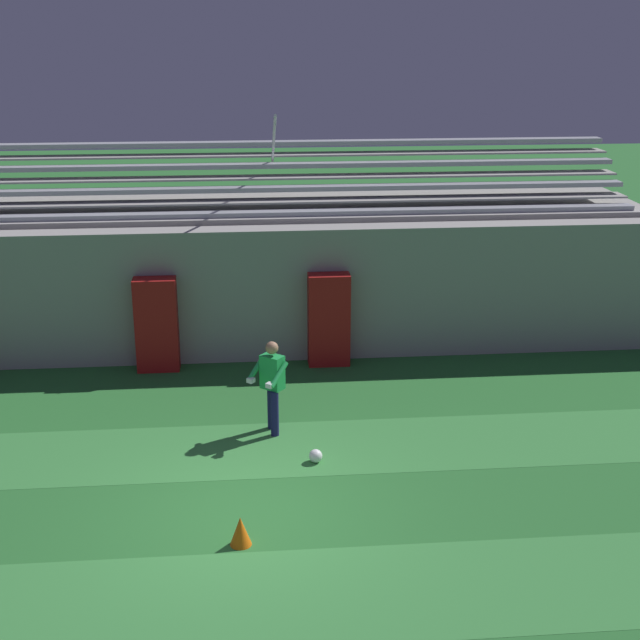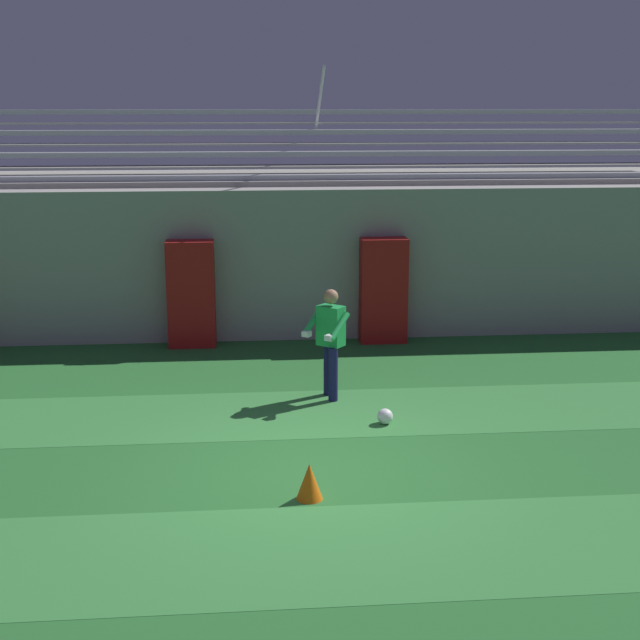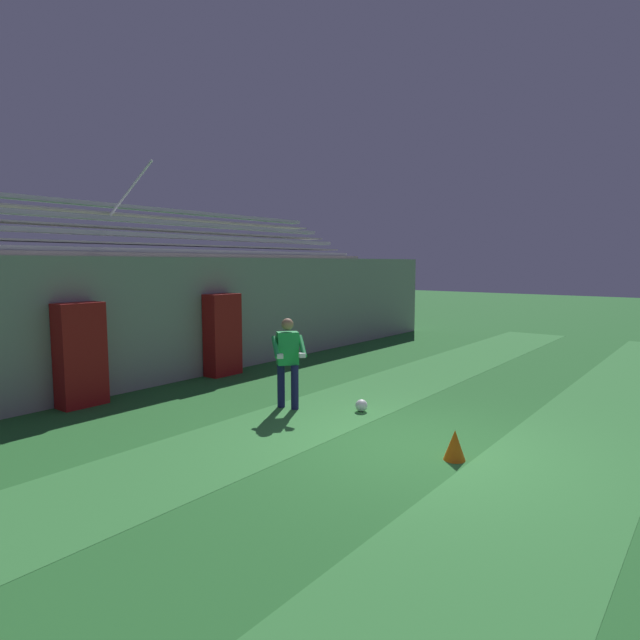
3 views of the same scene
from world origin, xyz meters
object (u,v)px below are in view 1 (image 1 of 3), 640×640
(padding_pillar_gate_right, at_px, (329,320))
(soccer_ball, at_px, (316,456))
(padding_pillar_gate_left, at_px, (157,325))
(goalkeeper, at_px, (272,381))
(traffic_cone, at_px, (241,531))

(padding_pillar_gate_right, xyz_separation_m, soccer_ball, (-0.65, -4.37, -0.86))
(padding_pillar_gate_left, xyz_separation_m, goalkeeper, (2.21, -3.18, -0.02))
(padding_pillar_gate_right, height_order, traffic_cone, padding_pillar_gate_right)
(padding_pillar_gate_right, bearing_deg, padding_pillar_gate_left, 180.00)
(padding_pillar_gate_left, relative_size, padding_pillar_gate_right, 1.00)
(goalkeeper, height_order, soccer_ball, goalkeeper)
(padding_pillar_gate_right, distance_m, goalkeeper, 3.44)
(padding_pillar_gate_right, xyz_separation_m, goalkeeper, (-1.30, -3.18, -0.02))
(goalkeeper, xyz_separation_m, soccer_ball, (0.65, -1.19, -0.84))
(soccer_ball, distance_m, traffic_cone, 2.61)
(padding_pillar_gate_right, xyz_separation_m, traffic_cone, (-1.88, -6.68, -0.76))
(padding_pillar_gate_left, height_order, traffic_cone, padding_pillar_gate_left)
(padding_pillar_gate_right, height_order, goalkeeper, padding_pillar_gate_right)
(padding_pillar_gate_right, bearing_deg, traffic_cone, -105.70)
(soccer_ball, bearing_deg, traffic_cone, -117.97)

